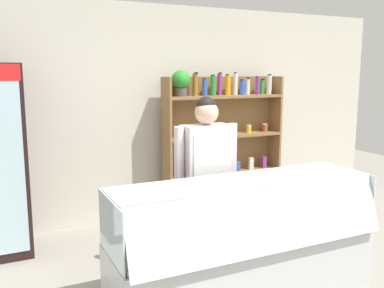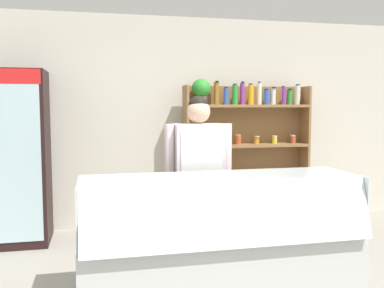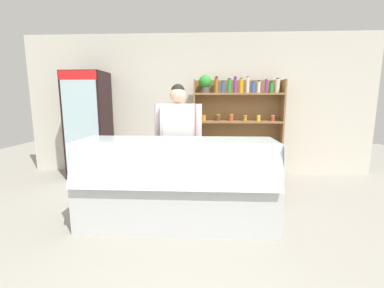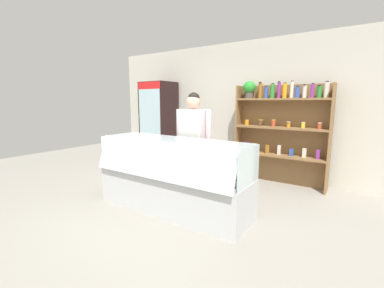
{
  "view_description": "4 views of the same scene",
  "coord_description": "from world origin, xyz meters",
  "px_view_note": "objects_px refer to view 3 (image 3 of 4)",
  "views": [
    {
      "loc": [
        -2.02,
        -2.8,
        1.88
      ],
      "look_at": [
        -0.4,
        0.57,
        1.25
      ],
      "focal_mm": 40.0,
      "sensor_mm": 36.0,
      "label": 1
    },
    {
      "loc": [
        -1.14,
        -3.2,
        1.57
      ],
      "look_at": [
        -0.29,
        0.62,
        1.21
      ],
      "focal_mm": 40.0,
      "sensor_mm": 36.0,
      "label": 2
    },
    {
      "loc": [
        0.14,
        -2.81,
        1.44
      ],
      "look_at": [
        -0.03,
        0.44,
        0.89
      ],
      "focal_mm": 24.0,
      "sensor_mm": 36.0,
      "label": 3
    },
    {
      "loc": [
        1.99,
        -2.7,
        1.52
      ],
      "look_at": [
        -0.23,
        0.61,
        0.86
      ],
      "focal_mm": 24.0,
      "sensor_mm": 36.0,
      "label": 4
    }
  ],
  "objects_px": {
    "shelving_unit": "(235,120)",
    "shop_clerk": "(178,135)",
    "deli_display_case": "(177,198)",
    "drinks_fridge": "(89,125)"
  },
  "relations": [
    {
      "from": "deli_display_case",
      "to": "shop_clerk",
      "type": "height_order",
      "value": "shop_clerk"
    },
    {
      "from": "shop_clerk",
      "to": "deli_display_case",
      "type": "bearing_deg",
      "value": -86.11
    },
    {
      "from": "drinks_fridge",
      "to": "shop_clerk",
      "type": "relative_size",
      "value": 1.18
    },
    {
      "from": "shelving_unit",
      "to": "deli_display_case",
      "type": "height_order",
      "value": "shelving_unit"
    },
    {
      "from": "deli_display_case",
      "to": "shop_clerk",
      "type": "distance_m",
      "value": 0.9
    },
    {
      "from": "deli_display_case",
      "to": "shop_clerk",
      "type": "relative_size",
      "value": 1.35
    },
    {
      "from": "shelving_unit",
      "to": "shop_clerk",
      "type": "height_order",
      "value": "shelving_unit"
    },
    {
      "from": "shop_clerk",
      "to": "drinks_fridge",
      "type": "bearing_deg",
      "value": 145.11
    },
    {
      "from": "drinks_fridge",
      "to": "deli_display_case",
      "type": "relative_size",
      "value": 0.87
    },
    {
      "from": "drinks_fridge",
      "to": "shop_clerk",
      "type": "xyz_separation_m",
      "value": [
        1.82,
        -1.27,
        0.0
      ]
    }
  ]
}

